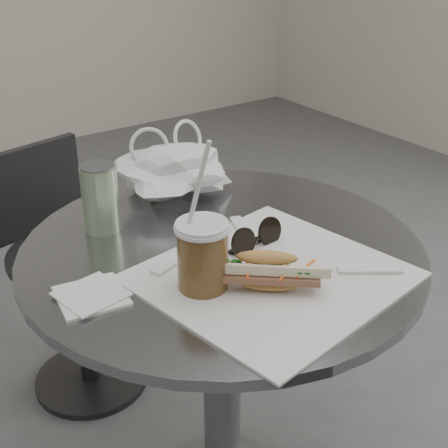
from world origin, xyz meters
TOP-DOWN VIEW (x-y plane):
  - cafe_table at (0.00, 0.20)m, footprint 0.76×0.76m
  - chair_far at (-0.06, 0.86)m, footprint 0.38×0.41m
  - sandwich_paper at (0.01, 0.06)m, footprint 0.46×0.44m
  - banh_mi at (-0.03, 0.03)m, footprint 0.20×0.19m
  - iced_coffee at (-0.11, 0.10)m, footprint 0.09×0.09m
  - sunglasses at (0.04, 0.15)m, footprint 0.12×0.04m
  - plastic_bag at (0.04, 0.44)m, footprint 0.25×0.20m
  - napkin_stack at (-0.28, 0.18)m, footprint 0.12×0.12m
  - drink_can at (-0.15, 0.39)m, footprint 0.07×0.07m

SIDE VIEW (x-z plane):
  - chair_far at x=-0.06m, z-range -0.04..0.69m
  - cafe_table at x=0.00m, z-range 0.10..0.84m
  - sandwich_paper at x=0.01m, z-range 0.74..0.74m
  - napkin_stack at x=-0.28m, z-range 0.74..0.75m
  - sunglasses at x=0.04m, z-range 0.73..0.79m
  - banh_mi at x=-0.03m, z-range 0.74..0.81m
  - plastic_bag at x=0.04m, z-range 0.74..0.86m
  - iced_coffee at x=-0.11m, z-range 0.67..0.94m
  - drink_can at x=-0.15m, z-range 0.74..0.88m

